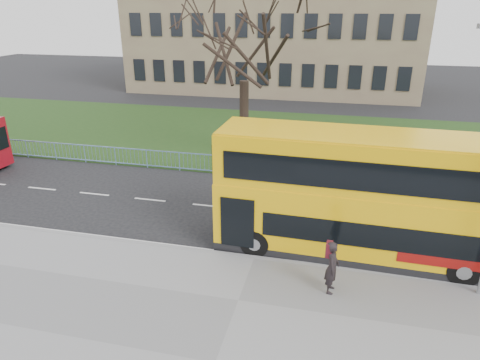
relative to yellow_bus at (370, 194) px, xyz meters
name	(u,v)px	position (x,y,z in m)	size (l,w,h in m)	color
ground	(262,239)	(-3.92, 0.20, -2.48)	(120.00, 120.00, 0.00)	black
kerb	(254,258)	(-3.92, -1.35, -2.41)	(80.00, 0.20, 0.14)	gray
grass_verge	(299,139)	(-3.92, 14.50, -2.44)	(80.00, 15.40, 0.08)	#1B3A15
guard_railing	(284,170)	(-3.92, 6.80, -1.93)	(40.00, 0.12, 1.10)	#7DA3DE
bare_tree	(244,66)	(-6.92, 10.20, 3.05)	(7.63, 7.63, 10.89)	black
civic_building	(276,23)	(-8.92, 35.20, 4.52)	(30.00, 15.00, 14.00)	#7F6850
yellow_bus	(370,194)	(0.00, 0.00, 0.00)	(11.10, 2.94, 4.62)	yellow
pedestrian	(332,267)	(-1.12, -2.76, -1.46)	(0.66, 0.43, 1.80)	black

